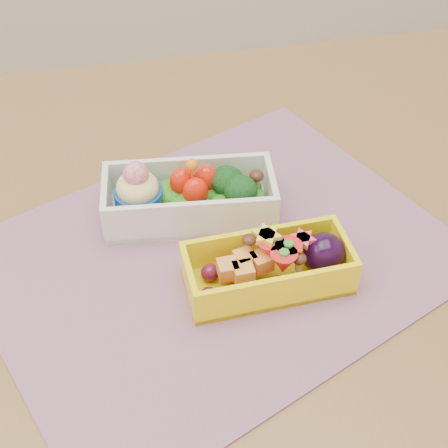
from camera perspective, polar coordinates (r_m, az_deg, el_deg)
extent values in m
cube|color=brown|center=(0.66, -0.95, -3.52)|extent=(1.20, 0.80, 0.04)
cube|color=#A4718C|center=(0.63, -0.57, -2.92)|extent=(0.55, 0.49, 0.00)
cube|color=silver|center=(0.66, -3.17, 2.45)|extent=(0.19, 0.10, 0.05)
ellipsoid|color=#4CA922|center=(0.67, -3.15, 2.01)|extent=(0.17, 0.08, 0.02)
cylinder|color=#133E92|center=(0.66, -7.72, 1.99)|extent=(0.05, 0.05, 0.03)
sphere|color=red|center=(0.64, -8.04, 4.53)|extent=(0.03, 0.03, 0.03)
ellipsoid|color=red|center=(0.66, -3.81, 3.83)|extent=(0.03, 0.02, 0.03)
ellipsoid|color=red|center=(0.65, -2.61, 2.94)|extent=(0.03, 0.02, 0.03)
ellipsoid|color=red|center=(0.66, -1.62, 4.09)|extent=(0.03, 0.02, 0.03)
sphere|color=orange|center=(0.64, -2.94, 5.42)|extent=(0.01, 0.01, 0.01)
ellipsoid|color=black|center=(0.66, 0.24, 3.97)|extent=(0.04, 0.04, 0.03)
ellipsoid|color=black|center=(0.65, 1.51, 3.09)|extent=(0.04, 0.04, 0.03)
ellipsoid|color=#3F2111|center=(0.66, 2.99, 4.42)|extent=(0.02, 0.02, 0.01)
cube|color=yellow|center=(0.59, 4.03, -4.04)|extent=(0.16, 0.07, 0.04)
ellipsoid|color=#561027|center=(0.59, 1.11, -5.33)|extent=(0.08, 0.04, 0.02)
cube|color=orange|center=(0.59, 1.82, -3.80)|extent=(0.04, 0.03, 0.02)
cone|color=red|center=(0.59, 4.19, -2.40)|extent=(0.03, 0.03, 0.03)
cone|color=red|center=(0.59, 5.83, -2.77)|extent=(0.03, 0.03, 0.03)
cone|color=red|center=(0.58, 5.42, -3.55)|extent=(0.03, 0.03, 0.03)
cylinder|color=yellow|center=(0.58, 3.93, -1.04)|extent=(0.03, 0.03, 0.01)
cylinder|color=#E53F5B|center=(0.59, 7.20, -1.36)|extent=(0.03, 0.03, 0.01)
ellipsoid|color=#3F2111|center=(0.59, 2.25, -2.46)|extent=(0.01, 0.01, 0.01)
ellipsoid|color=#3F2111|center=(0.59, 6.83, -3.66)|extent=(0.01, 0.01, 0.01)
ellipsoid|color=black|center=(0.61, 9.09, -2.74)|extent=(0.04, 0.04, 0.04)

